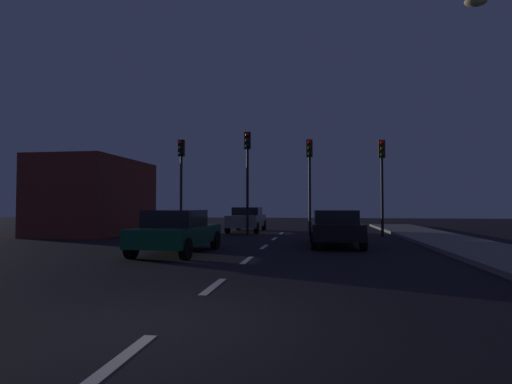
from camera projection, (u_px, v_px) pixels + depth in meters
The scene contains 15 objects.
ground_plane at pixel (250, 258), 12.17m from camera, with size 80.00×80.00×0.00m, color black.
lane_stripe_nearest at pixel (119, 361), 4.07m from camera, with size 0.16×1.60×0.01m, color silver.
lane_stripe_second at pixel (214, 286), 7.82m from camera, with size 0.16×1.60×0.01m, color silver.
lane_stripe_third at pixel (247, 260), 11.58m from camera, with size 0.16×1.60×0.01m, color silver.
lane_stripe_fourth at pixel (264, 247), 15.33m from camera, with size 0.16×1.60×0.01m, color silver.
lane_stripe_fifth at pixel (274, 239), 19.09m from camera, with size 0.16×1.60×0.01m, color silver.
lane_stripe_sixth at pixel (281, 233), 22.85m from camera, with size 0.16×1.60×0.01m, color silver.
traffic_signal_far_left at pixel (181, 168), 21.96m from camera, with size 0.32×0.38×5.16m.
traffic_signal_center_left at pixel (247, 164), 21.42m from camera, with size 0.32×0.38×5.48m.
traffic_signal_center_right at pixel (310, 168), 20.92m from camera, with size 0.32×0.38×5.00m.
traffic_signal_far_right at pixel (382, 169), 20.38m from camera, with size 0.32×0.38×4.89m.
car_stopped_ahead at pixel (335, 227), 15.77m from camera, with size 2.02×4.51×1.39m.
car_adjacent_lane at pixel (177, 231), 13.23m from camera, with size 1.99×4.27×1.42m.
car_oncoming_far at pixel (247, 219), 24.27m from camera, with size 1.87×4.33×1.46m.
storefront_left at pixel (96, 197), 22.26m from camera, with size 4.15×6.88×4.10m, color maroon.
Camera 1 is at (1.99, -5.07, 1.57)m, focal length 28.33 mm.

